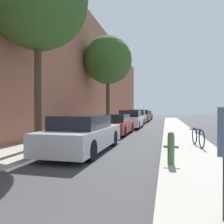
{
  "coord_description": "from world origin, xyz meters",
  "views": [
    {
      "loc": [
        2.06,
        0.43,
        1.51
      ],
      "look_at": [
        -0.56,
        11.1,
        1.41
      ],
      "focal_mm": 35.45,
      "sensor_mm": 36.0,
      "label": 1
    }
  ],
  "objects_px": {
    "street_tree_far": "(108,60)",
    "fire_hydrant": "(171,148)",
    "parked_car_white": "(131,120)",
    "parked_car_silver": "(84,134)",
    "parked_car_red": "(115,125)",
    "parked_car_maroon": "(142,116)",
    "parked_car_champagne": "(137,117)",
    "bicycle": "(198,137)",
    "parked_car_black": "(146,115)"
  },
  "relations": [
    {
      "from": "street_tree_far",
      "to": "bicycle",
      "type": "bearing_deg",
      "value": -52.85
    },
    {
      "from": "parked_car_black",
      "to": "fire_hydrant",
      "type": "xyz_separation_m",
      "value": [
        3.12,
        -29.02,
        -0.11
      ]
    },
    {
      "from": "parked_car_red",
      "to": "parked_car_white",
      "type": "height_order",
      "value": "parked_car_white"
    },
    {
      "from": "parked_car_white",
      "to": "street_tree_far",
      "type": "distance_m",
      "value": 5.26
    },
    {
      "from": "parked_car_black",
      "to": "bicycle",
      "type": "relative_size",
      "value": 2.74
    },
    {
      "from": "parked_car_maroon",
      "to": "parked_car_champagne",
      "type": "bearing_deg",
      "value": -90.38
    },
    {
      "from": "parked_car_maroon",
      "to": "street_tree_far",
      "type": "bearing_deg",
      "value": -95.89
    },
    {
      "from": "parked_car_white",
      "to": "street_tree_far",
      "type": "relative_size",
      "value": 0.62
    },
    {
      "from": "parked_car_silver",
      "to": "parked_car_black",
      "type": "xyz_separation_m",
      "value": [
        -0.09,
        27.32,
        0.03
      ]
    },
    {
      "from": "parked_car_black",
      "to": "street_tree_far",
      "type": "height_order",
      "value": "street_tree_far"
    },
    {
      "from": "parked_car_black",
      "to": "parked_car_silver",
      "type": "bearing_deg",
      "value": -89.81
    },
    {
      "from": "parked_car_silver",
      "to": "bicycle",
      "type": "height_order",
      "value": "parked_car_silver"
    },
    {
      "from": "parked_car_silver",
      "to": "parked_car_white",
      "type": "relative_size",
      "value": 1.06
    },
    {
      "from": "parked_car_champagne",
      "to": "parked_car_black",
      "type": "relative_size",
      "value": 0.89
    },
    {
      "from": "street_tree_far",
      "to": "fire_hydrant",
      "type": "height_order",
      "value": "street_tree_far"
    },
    {
      "from": "parked_car_silver",
      "to": "parked_car_red",
      "type": "xyz_separation_m",
      "value": [
        -0.14,
        5.76,
        -0.03
      ]
    },
    {
      "from": "parked_car_silver",
      "to": "parked_car_black",
      "type": "height_order",
      "value": "parked_car_black"
    },
    {
      "from": "parked_car_black",
      "to": "fire_hydrant",
      "type": "bearing_deg",
      "value": -83.86
    },
    {
      "from": "parked_car_silver",
      "to": "parked_car_champagne",
      "type": "xyz_separation_m",
      "value": [
        -0.13,
        16.58,
        0.1
      ]
    },
    {
      "from": "parked_car_white",
      "to": "parked_car_champagne",
      "type": "xyz_separation_m",
      "value": [
        -0.17,
        5.72,
        0.03
      ]
    },
    {
      "from": "fire_hydrant",
      "to": "parked_car_silver",
      "type": "bearing_deg",
      "value": 150.67
    },
    {
      "from": "parked_car_champagne",
      "to": "parked_car_black",
      "type": "xyz_separation_m",
      "value": [
        0.04,
        10.74,
        -0.07
      ]
    },
    {
      "from": "parked_car_red",
      "to": "parked_car_maroon",
      "type": "xyz_separation_m",
      "value": [
        0.05,
        15.62,
        0.12
      ]
    },
    {
      "from": "parked_car_red",
      "to": "parked_car_champagne",
      "type": "distance_m",
      "value": 10.81
    },
    {
      "from": "parked_car_silver",
      "to": "parked_car_white",
      "type": "bearing_deg",
      "value": 89.78
    },
    {
      "from": "parked_car_red",
      "to": "parked_car_maroon",
      "type": "bearing_deg",
      "value": 89.82
    },
    {
      "from": "parked_car_white",
      "to": "parked_car_maroon",
      "type": "bearing_deg",
      "value": 90.74
    },
    {
      "from": "parked_car_silver",
      "to": "parked_car_red",
      "type": "height_order",
      "value": "parked_car_silver"
    },
    {
      "from": "parked_car_white",
      "to": "parked_car_champagne",
      "type": "distance_m",
      "value": 5.72
    },
    {
      "from": "fire_hydrant",
      "to": "bicycle",
      "type": "relative_size",
      "value": 0.5
    },
    {
      "from": "parked_car_red",
      "to": "parked_car_black",
      "type": "bearing_deg",
      "value": 89.85
    },
    {
      "from": "fire_hydrant",
      "to": "parked_car_maroon",
      "type": "bearing_deg",
      "value": 97.72
    },
    {
      "from": "parked_car_silver",
      "to": "parked_car_maroon",
      "type": "bearing_deg",
      "value": 90.25
    },
    {
      "from": "parked_car_black",
      "to": "bicycle",
      "type": "height_order",
      "value": "parked_car_black"
    },
    {
      "from": "parked_car_red",
      "to": "parked_car_white",
      "type": "bearing_deg",
      "value": 87.91
    },
    {
      "from": "parked_car_champagne",
      "to": "street_tree_far",
      "type": "xyz_separation_m",
      "value": [
        -1.27,
        -7.85,
        4.56
      ]
    },
    {
      "from": "street_tree_far",
      "to": "fire_hydrant",
      "type": "relative_size",
      "value": 8.38
    },
    {
      "from": "fire_hydrant",
      "to": "parked_car_black",
      "type": "bearing_deg",
      "value": 96.14
    },
    {
      "from": "parked_car_red",
      "to": "bicycle",
      "type": "height_order",
      "value": "parked_car_red"
    },
    {
      "from": "fire_hydrant",
      "to": "parked_car_red",
      "type": "bearing_deg",
      "value": 113.06
    },
    {
      "from": "parked_car_white",
      "to": "fire_hydrant",
      "type": "height_order",
      "value": "parked_car_white"
    },
    {
      "from": "fire_hydrant",
      "to": "bicycle",
      "type": "xyz_separation_m",
      "value": [
        1.06,
        3.17,
        -0.08
      ]
    },
    {
      "from": "parked_car_champagne",
      "to": "parked_car_maroon",
      "type": "bearing_deg",
      "value": 89.62
    },
    {
      "from": "parked_car_maroon",
      "to": "fire_hydrant",
      "type": "relative_size",
      "value": 4.97
    },
    {
      "from": "parked_car_maroon",
      "to": "parked_car_silver",
      "type": "bearing_deg",
      "value": -89.75
    },
    {
      "from": "parked_car_champagne",
      "to": "parked_car_white",
      "type": "bearing_deg",
      "value": -88.32
    },
    {
      "from": "parked_car_champagne",
      "to": "parked_car_silver",
      "type": "bearing_deg",
      "value": -89.56
    },
    {
      "from": "parked_car_white",
      "to": "parked_car_maroon",
      "type": "height_order",
      "value": "parked_car_maroon"
    },
    {
      "from": "parked_car_silver",
      "to": "fire_hydrant",
      "type": "distance_m",
      "value": 3.48
    },
    {
      "from": "street_tree_far",
      "to": "bicycle",
      "type": "xyz_separation_m",
      "value": [
        5.5,
        -7.26,
        -4.82
      ]
    }
  ]
}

